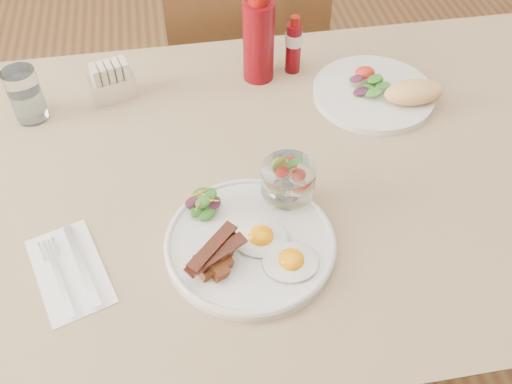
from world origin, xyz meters
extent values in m
plane|color=#532F1C|center=(0.00, 0.00, 0.00)|extent=(5.00, 5.00, 0.00)
cylinder|color=brown|center=(-0.59, 0.36, 0.35)|extent=(0.06, 0.06, 0.71)
cylinder|color=brown|center=(0.59, 0.36, 0.35)|extent=(0.06, 0.06, 0.71)
cube|color=brown|center=(0.00, 0.00, 0.73)|extent=(1.30, 0.85, 0.04)
cube|color=#9A865E|center=(0.00, 0.00, 0.75)|extent=(1.33, 0.88, 0.00)
cylinder|color=brown|center=(-0.18, 0.57, 0.23)|extent=(0.04, 0.04, 0.45)
cylinder|color=brown|center=(0.18, 0.57, 0.23)|extent=(0.04, 0.04, 0.45)
cylinder|color=brown|center=(-0.18, 0.93, 0.23)|extent=(0.04, 0.04, 0.45)
cylinder|color=brown|center=(0.18, 0.93, 0.23)|extent=(0.04, 0.04, 0.45)
cube|color=brown|center=(0.00, 0.75, 0.47)|extent=(0.42, 0.42, 0.03)
cube|color=brown|center=(0.00, 0.55, 0.70)|extent=(0.42, 0.03, 0.46)
cylinder|color=silver|center=(-0.12, -0.17, 0.76)|extent=(0.28, 0.28, 0.02)
ellipsoid|color=silver|center=(-0.06, -0.22, 0.77)|extent=(0.11, 0.10, 0.01)
ellipsoid|color=#FF9105|center=(-0.06, -0.22, 0.78)|extent=(0.04, 0.04, 0.02)
ellipsoid|color=silver|center=(-0.10, -0.17, 0.77)|extent=(0.11, 0.10, 0.01)
ellipsoid|color=#FF9105|center=(-0.10, -0.17, 0.78)|extent=(0.04, 0.04, 0.02)
cube|color=maroon|center=(-0.19, -0.20, 0.78)|extent=(0.02, 0.02, 0.02)
cube|color=maroon|center=(-0.16, -0.21, 0.78)|extent=(0.03, 0.03, 0.02)
cube|color=maroon|center=(-0.19, -0.23, 0.78)|extent=(0.02, 0.02, 0.02)
cube|color=maroon|center=(-0.16, -0.19, 0.78)|extent=(0.02, 0.02, 0.02)
cube|color=maroon|center=(-0.17, -0.23, 0.78)|extent=(0.03, 0.03, 0.02)
cube|color=maroon|center=(-0.20, -0.20, 0.78)|extent=(0.02, 0.02, 0.02)
cube|color=maroon|center=(-0.17, -0.20, 0.79)|extent=(0.02, 0.02, 0.02)
cube|color=#4B1B0C|center=(-0.18, -0.21, 0.80)|extent=(0.09, 0.08, 0.01)
cube|color=#4B1B0C|center=(-0.17, -0.21, 0.80)|extent=(0.10, 0.06, 0.01)
cube|color=#4B1B0C|center=(-0.18, -0.20, 0.81)|extent=(0.09, 0.08, 0.01)
ellipsoid|color=#205316|center=(-0.18, -0.09, 0.77)|extent=(0.04, 0.03, 0.01)
ellipsoid|color=#205316|center=(-0.17, -0.08, 0.78)|extent=(0.03, 0.02, 0.01)
ellipsoid|color=#3C1328|center=(-0.20, -0.08, 0.78)|extent=(0.03, 0.02, 0.01)
ellipsoid|color=#205316|center=(-0.18, -0.11, 0.78)|extent=(0.04, 0.03, 0.01)
ellipsoid|color=#205316|center=(-0.19, -0.10, 0.78)|extent=(0.03, 0.02, 0.01)
ellipsoid|color=#3C1328|center=(-0.17, -0.10, 0.79)|extent=(0.03, 0.02, 0.01)
ellipsoid|color=#205316|center=(-0.19, -0.07, 0.79)|extent=(0.03, 0.02, 0.01)
ellipsoid|color=#205316|center=(-0.17, -0.08, 0.79)|extent=(0.03, 0.02, 0.01)
ellipsoid|color=#3C1328|center=(-0.20, -0.09, 0.79)|extent=(0.03, 0.02, 0.01)
ellipsoid|color=#205316|center=(-0.18, -0.10, 0.80)|extent=(0.03, 0.02, 0.01)
ellipsoid|color=#205316|center=(-0.17, -0.09, 0.80)|extent=(0.03, 0.02, 0.01)
cylinder|color=orange|center=(-0.18, -0.09, 0.80)|extent=(0.02, 0.03, 0.01)
cylinder|color=orange|center=(-0.19, -0.08, 0.80)|extent=(0.03, 0.01, 0.01)
cylinder|color=orange|center=(-0.17, -0.10, 0.80)|extent=(0.03, 0.02, 0.01)
cylinder|color=orange|center=(-0.19, -0.10, 0.80)|extent=(0.02, 0.03, 0.01)
cylinder|color=white|center=(-0.04, -0.09, 0.77)|extent=(0.05, 0.05, 0.01)
cylinder|color=white|center=(-0.04, -0.09, 0.79)|extent=(0.02, 0.02, 0.02)
cylinder|color=white|center=(-0.04, -0.09, 0.82)|extent=(0.09, 0.09, 0.05)
cylinder|color=beige|center=(-0.05, -0.08, 0.81)|extent=(0.02, 0.02, 0.01)
cylinder|color=beige|center=(-0.02, -0.10, 0.81)|extent=(0.02, 0.02, 0.01)
cylinder|color=beige|center=(-0.04, -0.08, 0.82)|extent=(0.02, 0.02, 0.01)
cylinder|color=#80A833|center=(-0.05, -0.08, 0.83)|extent=(0.04, 0.04, 0.01)
cone|color=red|center=(-0.03, -0.10, 0.84)|extent=(0.02, 0.02, 0.03)
cone|color=red|center=(-0.05, -0.10, 0.84)|extent=(0.02, 0.02, 0.03)
cone|color=red|center=(-0.03, -0.08, 0.85)|extent=(0.02, 0.02, 0.03)
ellipsoid|color=#33832F|center=(-0.03, -0.09, 0.86)|extent=(0.02, 0.01, 0.00)
ellipsoid|color=#33832F|center=(-0.03, -0.09, 0.86)|extent=(0.02, 0.01, 0.00)
cylinder|color=silver|center=(0.20, 0.18, 0.76)|extent=(0.25, 0.25, 0.02)
ellipsoid|color=#205316|center=(0.19, 0.18, 0.77)|extent=(0.04, 0.03, 0.01)
ellipsoid|color=#205316|center=(0.21, 0.20, 0.78)|extent=(0.04, 0.03, 0.01)
ellipsoid|color=#3C1328|center=(0.17, 0.17, 0.78)|extent=(0.04, 0.03, 0.01)
ellipsoid|color=#205316|center=(0.19, 0.15, 0.78)|extent=(0.04, 0.03, 0.01)
ellipsoid|color=#205316|center=(0.22, 0.17, 0.78)|extent=(0.03, 0.03, 0.01)
ellipsoid|color=#3C1328|center=(0.17, 0.20, 0.79)|extent=(0.03, 0.03, 0.01)
ellipsoid|color=#205316|center=(0.21, 0.19, 0.79)|extent=(0.04, 0.03, 0.01)
ellipsoid|color=red|center=(0.19, 0.22, 0.78)|extent=(0.04, 0.03, 0.03)
ellipsoid|color=#E0B56A|center=(0.27, 0.13, 0.79)|extent=(0.13, 0.08, 0.05)
cylinder|color=#62050C|center=(-0.02, 0.29, 0.84)|extent=(0.09, 0.09, 0.18)
cylinder|color=#62050C|center=(0.06, 0.30, 0.81)|extent=(0.04, 0.04, 0.11)
cylinder|color=beige|center=(0.06, 0.30, 0.83)|extent=(0.04, 0.04, 0.03)
cylinder|color=maroon|center=(0.06, 0.30, 0.87)|extent=(0.02, 0.02, 0.02)
cube|color=silver|center=(-0.33, 0.27, 0.78)|extent=(0.10, 0.07, 0.05)
cube|color=tan|center=(-0.36, 0.26, 0.81)|extent=(0.02, 0.04, 0.06)
cube|color=tan|center=(-0.35, 0.26, 0.81)|extent=(0.02, 0.04, 0.06)
cube|color=tan|center=(-0.33, 0.27, 0.81)|extent=(0.02, 0.04, 0.06)
cube|color=tan|center=(-0.32, 0.27, 0.81)|extent=(0.02, 0.04, 0.06)
cube|color=tan|center=(-0.30, 0.28, 0.81)|extent=(0.02, 0.04, 0.06)
cylinder|color=white|center=(-0.50, 0.23, 0.81)|extent=(0.06, 0.06, 0.11)
cylinder|color=silver|center=(-0.50, 0.23, 0.78)|extent=(0.06, 0.06, 0.06)
cube|color=white|center=(-0.41, -0.17, 0.75)|extent=(0.15, 0.21, 0.00)
cube|color=silver|center=(-0.39, -0.16, 0.76)|extent=(0.07, 0.17, 0.00)
cube|color=silver|center=(-0.41, -0.20, 0.76)|extent=(0.05, 0.12, 0.00)
cube|color=silver|center=(-0.45, -0.13, 0.76)|extent=(0.02, 0.04, 0.00)
cube|color=silver|center=(-0.44, -0.12, 0.76)|extent=(0.02, 0.04, 0.00)
cube|color=silver|center=(-0.44, -0.12, 0.76)|extent=(0.02, 0.04, 0.00)
cube|color=silver|center=(-0.43, -0.12, 0.76)|extent=(0.02, 0.04, 0.00)
camera|label=1|loc=(-0.20, -0.73, 1.50)|focal=40.00mm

